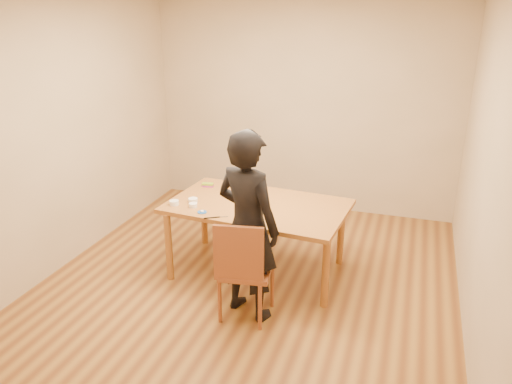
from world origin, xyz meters
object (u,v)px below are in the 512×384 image
(cake_plate, at_px, (254,202))
(cake, at_px, (254,198))
(person, at_px, (248,226))
(dining_table, at_px, (258,206))
(dining_chair, at_px, (246,270))

(cake_plate, distance_m, cake, 0.05)
(cake_plate, distance_m, person, 0.78)
(dining_table, height_order, cake_plate, cake_plate)
(cake_plate, xyz_separation_m, cake, (0.00, 0.00, 0.05))
(dining_table, xyz_separation_m, cake, (-0.04, 0.02, 0.08))
(dining_table, bearing_deg, cake_plate, 159.71)
(cake_plate, bearing_deg, cake, 0.00)
(dining_chair, bearing_deg, dining_table, 91.86)
(dining_table, relative_size, person, 1.03)
(cake, bearing_deg, person, -75.48)
(dining_table, xyz_separation_m, person, (0.15, -0.73, 0.12))
(dining_table, bearing_deg, dining_chair, -74.17)
(cake_plate, xyz_separation_m, person, (0.19, -0.75, 0.09))
(dining_chair, xyz_separation_m, cake_plate, (-0.19, 0.80, 0.31))
(person, bearing_deg, dining_chair, 109.85)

